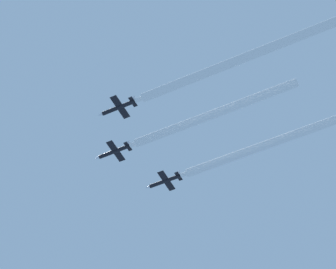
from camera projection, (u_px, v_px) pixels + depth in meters
jet_lead at (113, 152)px, 229.11m from camera, size 8.05×11.72×2.82m
jet_left_wingman at (117, 108)px, 216.33m from camera, size 8.05×11.72×2.82m
jet_right_wingman at (164, 181)px, 233.35m from camera, size 8.05×11.72×2.82m
smoke_trail_lead at (211, 115)px, 220.52m from camera, size 2.42×49.70×2.42m
smoke_trail_left_wingman at (238, 60)px, 206.39m from camera, size 2.42×59.21×2.42m
smoke_trail_right_wingman at (265, 145)px, 224.46m from camera, size 2.42×51.82×2.42m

